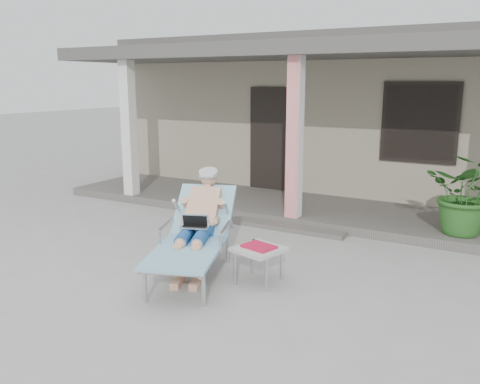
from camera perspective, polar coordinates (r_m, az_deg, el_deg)
The scene contains 8 objects.
ground at distance 6.76m, azimuth -1.40°, elevation -8.15°, with size 60.00×60.00×0.00m, color #9E9E99.
house at distance 12.39m, azimuth 14.26°, elevation 8.75°, with size 10.40×5.40×3.30m.
porch_deck at distance 9.33m, azimuth 8.04°, elevation -1.99°, with size 10.00×2.00×0.15m, color #605B56.
porch_overhang at distance 9.00m, azimuth 8.45°, elevation 14.92°, with size 10.00×2.30×2.85m.
porch_step at distance 8.31m, azimuth 5.13°, elevation -3.97°, with size 2.00×0.30×0.07m, color #605B56.
lounger at distance 6.31m, azimuth -4.99°, elevation -2.02°, with size 1.36×2.07×1.31m.
side_table at distance 6.07m, azimuth 2.14°, elevation -6.64°, with size 0.63×0.63×0.47m.
potted_palm at distance 8.09m, azimuth 24.19°, elevation -0.21°, with size 1.09×0.95×1.22m, color #26591E.
Camera 1 is at (3.24, -5.44, 2.37)m, focal length 38.00 mm.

